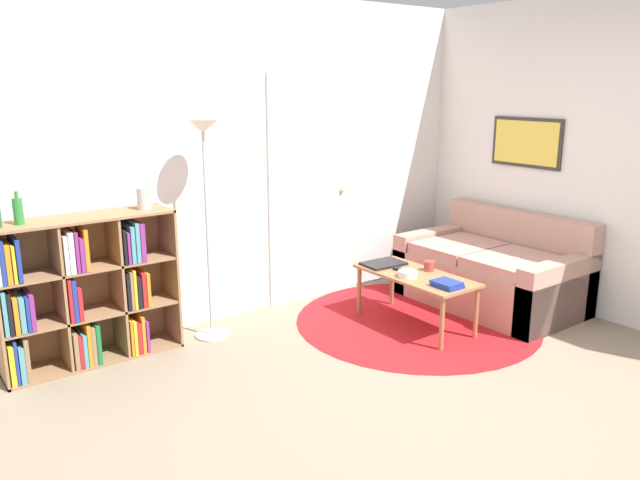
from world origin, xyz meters
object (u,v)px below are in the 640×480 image
at_px(floor_lamp, 204,167).
at_px(laptop, 384,264).
at_px(cup, 429,266).
at_px(bottle_middle, 18,211).
at_px(vase_on_shelf, 143,199).
at_px(bowl, 408,274).
at_px(coffee_table, 415,280).
at_px(couch, 494,273).
at_px(bookshelf, 81,294).

height_order(floor_lamp, laptop, floor_lamp).
bearing_deg(cup, floor_lamp, 153.67).
bearing_deg(bottle_middle, floor_lamp, -4.98).
height_order(floor_lamp, bottle_middle, floor_lamp).
bearing_deg(vase_on_shelf, floor_lamp, -14.56).
relative_size(bowl, vase_on_shelf, 0.98).
bearing_deg(bowl, coffee_table, 8.12).
relative_size(couch, laptop, 4.25).
xyz_separation_m(coffee_table, vase_on_shelf, (-1.84, 0.89, 0.73)).
height_order(couch, bowl, couch).
distance_m(bookshelf, coffee_table, 2.49).
xyz_separation_m(coffee_table, bottle_middle, (-2.66, 0.88, 0.74)).
height_order(couch, coffee_table, couch).
bearing_deg(bottle_middle, coffee_table, -18.36).
xyz_separation_m(coffee_table, bowl, (-0.11, -0.02, 0.07)).
xyz_separation_m(couch, bottle_middle, (-3.61, 0.91, 0.85)).
bearing_deg(coffee_table, laptop, 94.97).
distance_m(laptop, bowl, 0.37).
bearing_deg(laptop, couch, -21.09).
distance_m(bowl, vase_on_shelf, 2.06).
height_order(bowl, vase_on_shelf, vase_on_shelf).
distance_m(bookshelf, couch, 3.41).
relative_size(laptop, bottle_middle, 1.67).
bearing_deg(vase_on_shelf, coffee_table, -25.66).
bearing_deg(bottle_middle, laptop, -11.53).
height_order(bowl, bottle_middle, bottle_middle).
bearing_deg(couch, bowl, 179.13).
bearing_deg(bottle_middle, cup, -17.44).
bearing_deg(bottle_middle, bowl, -19.36).
height_order(coffee_table, bottle_middle, bottle_middle).
xyz_separation_m(bowl, cup, (0.25, 0.02, 0.02)).
bearing_deg(coffee_table, bookshelf, 159.12).
xyz_separation_m(coffee_table, laptop, (-0.03, 0.35, 0.06)).
bearing_deg(floor_lamp, bottle_middle, 175.02).
height_order(bookshelf, bowl, bookshelf).
height_order(cup, vase_on_shelf, vase_on_shelf).
bearing_deg(laptop, bowl, -101.78).
bearing_deg(vase_on_shelf, couch, -18.18).
xyz_separation_m(bookshelf, bowl, (2.22, -0.90, -0.04)).
xyz_separation_m(bookshelf, vase_on_shelf, (0.48, -0.00, 0.61)).
bearing_deg(laptop, floor_lamp, 162.83).
xyz_separation_m(cup, bottle_middle, (-2.81, 0.88, 0.65)).
distance_m(laptop, bottle_middle, 2.77).
bearing_deg(bookshelf, laptop, -13.27).
distance_m(cup, vase_on_shelf, 2.27).
xyz_separation_m(couch, coffee_table, (-0.95, 0.03, 0.11)).
distance_m(bowl, cup, 0.26).
bearing_deg(vase_on_shelf, cup, -23.96).
relative_size(bookshelf, vase_on_shelf, 7.82).
distance_m(bookshelf, floor_lamp, 1.23).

